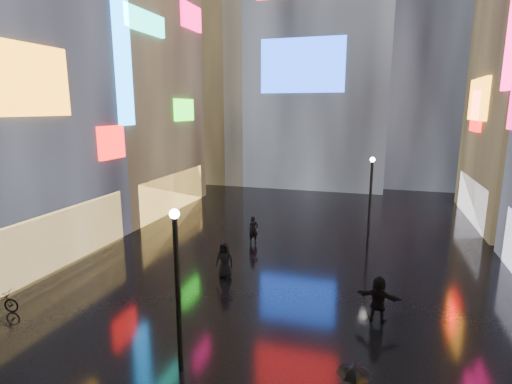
% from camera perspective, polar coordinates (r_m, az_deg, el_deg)
% --- Properties ---
extents(ground, '(140.00, 140.00, 0.00)m').
position_cam_1_polar(ground, '(23.64, 5.69, -8.08)').
color(ground, black).
rests_on(ground, ground).
extents(building_left_far, '(10.28, 12.00, 22.00)m').
position_cam_1_polar(building_left_far, '(34.50, -19.81, 16.08)').
color(building_left_far, black).
rests_on(building_left_far, ground).
extents(tower_flank_right, '(12.00, 12.00, 34.00)m').
position_cam_1_polar(tower_flank_right, '(48.90, 23.95, 21.46)').
color(tower_flank_right, black).
rests_on(tower_flank_right, ground).
extents(tower_flank_left, '(10.00, 10.00, 26.00)m').
position_cam_1_polar(tower_flank_left, '(47.72, -5.94, 17.76)').
color(tower_flank_left, black).
rests_on(tower_flank_left, ground).
extents(lamp_near, '(0.30, 0.30, 5.20)m').
position_cam_1_polar(lamp_near, '(12.47, -11.18, -12.47)').
color(lamp_near, black).
rests_on(lamp_near, ground).
extents(lamp_far, '(0.30, 0.30, 5.20)m').
position_cam_1_polar(lamp_far, '(25.10, 16.03, -0.32)').
color(lamp_far, black).
rests_on(lamp_far, ground).
extents(pedestrian_4, '(0.87, 0.58, 1.77)m').
position_cam_1_polar(pedestrian_4, '(19.53, -4.51, -9.65)').
color(pedestrian_4, black).
rests_on(pedestrian_4, ground).
extents(pedestrian_5, '(1.73, 0.77, 1.80)m').
position_cam_1_polar(pedestrian_5, '(16.44, 17.07, -14.41)').
color(pedestrian_5, black).
rests_on(pedestrian_5, ground).
extents(pedestrian_6, '(0.72, 0.69, 1.66)m').
position_cam_1_polar(pedestrian_6, '(24.21, -0.37, -5.46)').
color(pedestrian_6, black).
rests_on(pedestrian_6, ground).
extents(umbrella_1, '(1.01, 1.01, 0.64)m').
position_cam_1_polar(umbrella_1, '(10.20, 13.79, -24.39)').
color(umbrella_1, black).
rests_on(umbrella_1, pedestrian_2).
extents(umbrella_2, '(1.33, 1.33, 0.86)m').
position_cam_1_polar(umbrella_2, '(19.09, -4.58, -5.97)').
color(umbrella_2, black).
rests_on(umbrella_2, pedestrian_4).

